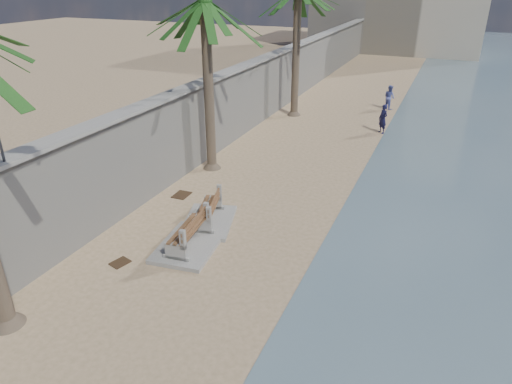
% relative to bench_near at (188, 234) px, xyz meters
% --- Properties ---
extents(ground_plane, '(140.00, 140.00, 0.00)m').
position_rel_bench_near_xyz_m(ground_plane, '(1.84, -4.73, -0.46)').
color(ground_plane, tan).
extents(seawall, '(0.45, 70.00, 3.50)m').
position_rel_bench_near_xyz_m(seawall, '(-3.36, 15.27, 1.29)').
color(seawall, gray).
rests_on(seawall, ground_plane).
extents(wall_cap, '(0.80, 70.00, 0.12)m').
position_rel_bench_near_xyz_m(wall_cap, '(-3.36, 15.27, 3.09)').
color(wall_cap, gray).
rests_on(wall_cap, seawall).
extents(bench_near, '(2.01, 2.71, 1.05)m').
position_rel_bench_near_xyz_m(bench_near, '(0.00, 0.00, 0.00)').
color(bench_near, gray).
rests_on(bench_near, ground_plane).
extents(bench_far, '(2.22, 2.74, 1.00)m').
position_rel_bench_near_xyz_m(bench_far, '(-0.18, 1.59, -0.03)').
color(bench_far, gray).
rests_on(bench_far, ground_plane).
extents(palm_mid, '(5.00, 5.00, 7.85)m').
position_rel_bench_near_xyz_m(palm_mid, '(-2.46, 6.10, 6.39)').
color(palm_mid, brown).
rests_on(palm_mid, ground_plane).
extents(streetlight, '(0.28, 0.28, 5.12)m').
position_rel_bench_near_xyz_m(streetlight, '(-3.26, 7.27, 6.18)').
color(streetlight, '#2D2D33').
rests_on(streetlight, wall_cap).
extents(person_a, '(0.78, 0.77, 1.81)m').
position_rel_bench_near_xyz_m(person_a, '(3.68, 14.23, 0.45)').
color(person_a, '#131335').
rests_on(person_a, ground_plane).
extents(person_b, '(1.03, 1.02, 1.70)m').
position_rel_bench_near_xyz_m(person_b, '(3.25, 19.45, 0.39)').
color(person_b, '#515CA8').
rests_on(person_b, ground_plane).
extents(debris_c, '(0.59, 0.73, 0.03)m').
position_rel_bench_near_xyz_m(debris_c, '(-2.23, 3.15, -0.45)').
color(debris_c, '#382616').
rests_on(debris_c, ground_plane).
extents(debris_d, '(0.57, 0.64, 0.03)m').
position_rel_bench_near_xyz_m(debris_d, '(-1.45, -1.61, -0.45)').
color(debris_d, '#382616').
rests_on(debris_d, ground_plane).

